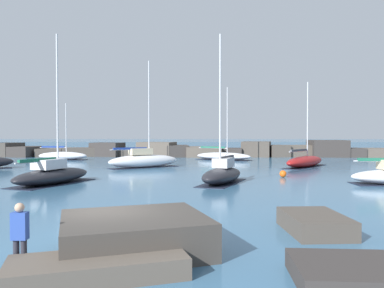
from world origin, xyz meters
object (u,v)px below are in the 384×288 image
object	(u,v)px
sailboat_moored_3	(144,160)
mooring_buoy_orange_near	(283,174)
sailboat_moored_1	(52,174)
person_on_rocks	(20,234)
sailboat_moored_4	(223,156)
sailboat_moored_6	(222,174)
sailboat_moored_7	(305,161)
sailboat_moored_2	(63,156)

from	to	relation	value
sailboat_moored_3	mooring_buoy_orange_near	xyz separation A→B (m)	(12.04, -8.33, -0.49)
sailboat_moored_1	sailboat_moored_3	xyz separation A→B (m)	(4.23, 12.51, 0.14)
sailboat_moored_1	mooring_buoy_orange_near	size ratio (longest dim) A/B	13.74
sailboat_moored_3	person_on_rocks	size ratio (longest dim) A/B	6.41
sailboat_moored_3	sailboat_moored_4	world-z (taller)	sailboat_moored_3
sailboat_moored_3	mooring_buoy_orange_near	bearing A→B (deg)	-34.66
sailboat_moored_3	person_on_rocks	world-z (taller)	sailboat_moored_3
sailboat_moored_6	person_on_rocks	distance (m)	17.68
sailboat_moored_4	sailboat_moored_7	distance (m)	13.07
mooring_buoy_orange_near	sailboat_moored_4	bearing A→B (deg)	99.66
sailboat_moored_2	sailboat_moored_6	world-z (taller)	sailboat_moored_6
sailboat_moored_1	sailboat_moored_7	size ratio (longest dim) A/B	1.16
sailboat_moored_1	sailboat_moored_3	world-z (taller)	sailboat_moored_3
sailboat_moored_6	person_on_rocks	world-z (taller)	sailboat_moored_6
person_on_rocks	sailboat_moored_7	bearing A→B (deg)	63.41
sailboat_moored_1	sailboat_moored_2	xyz separation A→B (m)	(-8.05, 23.48, -0.05)
sailboat_moored_1	person_on_rocks	distance (m)	17.08
sailboat_moored_4	sailboat_moored_2	bearing A→B (deg)	-178.05
sailboat_moored_3	sailboat_moored_4	xyz separation A→B (m)	(8.64, 11.68, -0.23)
sailboat_moored_7	person_on_rocks	bearing A→B (deg)	-116.59
sailboat_moored_2	sailboat_moored_6	bearing A→B (deg)	-49.63
sailboat_moored_4	person_on_rocks	xyz separation A→B (m)	(-7.18, -40.30, 0.41)
person_on_rocks	sailboat_moored_4	bearing A→B (deg)	79.90
sailboat_moored_1	sailboat_moored_3	bearing A→B (deg)	71.33
sailboat_moored_1	sailboat_moored_4	world-z (taller)	sailboat_moored_1
sailboat_moored_1	sailboat_moored_4	distance (m)	27.40
sailboat_moored_1	sailboat_moored_2	size ratio (longest dim) A/B	1.37
sailboat_moored_4	mooring_buoy_orange_near	xyz separation A→B (m)	(3.40, -20.01, -0.26)
sailboat_moored_3	mooring_buoy_orange_near	world-z (taller)	sailboat_moored_3
sailboat_moored_2	sailboat_moored_6	xyz separation A→B (m)	(19.43, -22.85, 0.08)
sailboat_moored_6	sailboat_moored_7	xyz separation A→B (m)	(9.19, 13.01, -0.06)
sailboat_moored_2	person_on_rocks	bearing A→B (deg)	-70.87
sailboat_moored_3	sailboat_moored_4	distance (m)	14.53
sailboat_moored_2	sailboat_moored_4	bearing A→B (deg)	1.95
sailboat_moored_3	sailboat_moored_7	xyz separation A→B (m)	(16.35, 1.13, -0.17)
sailboat_moored_1	sailboat_moored_2	bearing A→B (deg)	108.92
sailboat_moored_6	person_on_rocks	bearing A→B (deg)	-108.80
sailboat_moored_4	person_on_rocks	distance (m)	40.94
sailboat_moored_7	mooring_buoy_orange_near	world-z (taller)	sailboat_moored_7
sailboat_moored_3	sailboat_moored_6	distance (m)	13.87
sailboat_moored_3	mooring_buoy_orange_near	distance (m)	14.65
sailboat_moored_3	sailboat_moored_6	size ratio (longest dim) A/B	1.08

